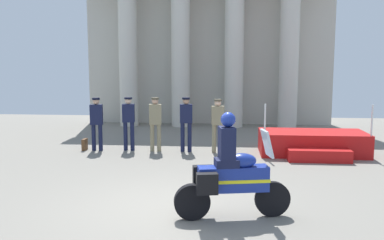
{
  "coord_description": "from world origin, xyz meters",
  "views": [
    {
      "loc": [
        1.06,
        -7.59,
        2.71
      ],
      "look_at": [
        0.2,
        2.27,
        1.38
      ],
      "focal_mm": 38.65,
      "sensor_mm": 36.0,
      "label": 1
    }
  ],
  "objects_px": {
    "officer_in_row_1": "(129,119)",
    "officer_in_row_2": "(155,120)",
    "reviewing_stand": "(313,144)",
    "motorcycle_with_rider": "(229,175)",
    "officer_in_row_4": "(218,121)",
    "officer_in_row_3": "(186,120)",
    "briefcase_on_ground": "(85,144)",
    "officer_in_row_0": "(97,120)"
  },
  "relations": [
    {
      "from": "reviewing_stand",
      "to": "officer_in_row_3",
      "type": "bearing_deg",
      "value": 178.68
    },
    {
      "from": "reviewing_stand",
      "to": "officer_in_row_2",
      "type": "relative_size",
      "value": 1.86
    },
    {
      "from": "motorcycle_with_rider",
      "to": "briefcase_on_ground",
      "type": "height_order",
      "value": "motorcycle_with_rider"
    },
    {
      "from": "officer_in_row_3",
      "to": "officer_in_row_4",
      "type": "height_order",
      "value": "officer_in_row_3"
    },
    {
      "from": "reviewing_stand",
      "to": "motorcycle_with_rider",
      "type": "xyz_separation_m",
      "value": [
        -2.54,
        -5.48,
        0.46
      ]
    },
    {
      "from": "reviewing_stand",
      "to": "officer_in_row_4",
      "type": "relative_size",
      "value": 1.9
    },
    {
      "from": "officer_in_row_0",
      "to": "motorcycle_with_rider",
      "type": "bearing_deg",
      "value": 118.75
    },
    {
      "from": "officer_in_row_0",
      "to": "officer_in_row_3",
      "type": "bearing_deg",
      "value": 173.26
    },
    {
      "from": "officer_in_row_1",
      "to": "officer_in_row_3",
      "type": "height_order",
      "value": "officer_in_row_3"
    },
    {
      "from": "officer_in_row_3",
      "to": "reviewing_stand",
      "type": "bearing_deg",
      "value": 170.32
    },
    {
      "from": "briefcase_on_ground",
      "to": "officer_in_row_1",
      "type": "bearing_deg",
      "value": 3.09
    },
    {
      "from": "officer_in_row_0",
      "to": "motorcycle_with_rider",
      "type": "relative_size",
      "value": 0.81
    },
    {
      "from": "officer_in_row_3",
      "to": "officer_in_row_4",
      "type": "bearing_deg",
      "value": 169.0
    },
    {
      "from": "reviewing_stand",
      "to": "officer_in_row_2",
      "type": "xyz_separation_m",
      "value": [
        -4.83,
        0.08,
        0.67
      ]
    },
    {
      "from": "officer_in_row_3",
      "to": "briefcase_on_ground",
      "type": "distance_m",
      "value": 3.36
    },
    {
      "from": "officer_in_row_4",
      "to": "briefcase_on_ground",
      "type": "height_order",
      "value": "officer_in_row_4"
    },
    {
      "from": "officer_in_row_0",
      "to": "officer_in_row_3",
      "type": "relative_size",
      "value": 0.99
    },
    {
      "from": "briefcase_on_ground",
      "to": "officer_in_row_3",
      "type": "bearing_deg",
      "value": 0.59
    },
    {
      "from": "officer_in_row_0",
      "to": "officer_in_row_4",
      "type": "relative_size",
      "value": 1.01
    },
    {
      "from": "officer_in_row_1",
      "to": "officer_in_row_2",
      "type": "bearing_deg",
      "value": 168.23
    },
    {
      "from": "officer_in_row_1",
      "to": "officer_in_row_2",
      "type": "xyz_separation_m",
      "value": [
        0.86,
        -0.05,
        -0.0
      ]
    },
    {
      "from": "officer_in_row_1",
      "to": "motorcycle_with_rider",
      "type": "bearing_deg",
      "value": 110.98
    },
    {
      "from": "reviewing_stand",
      "to": "officer_in_row_4",
      "type": "bearing_deg",
      "value": 179.13
    },
    {
      "from": "reviewing_stand",
      "to": "officer_in_row_3",
      "type": "distance_m",
      "value": 3.93
    },
    {
      "from": "officer_in_row_3",
      "to": "officer_in_row_1",
      "type": "bearing_deg",
      "value": -9.72
    },
    {
      "from": "officer_in_row_1",
      "to": "officer_in_row_4",
      "type": "relative_size",
      "value": 1.02
    },
    {
      "from": "motorcycle_with_rider",
      "to": "officer_in_row_2",
      "type": "bearing_deg",
      "value": 101.14
    },
    {
      "from": "motorcycle_with_rider",
      "to": "reviewing_stand",
      "type": "bearing_deg",
      "value": 53.87
    },
    {
      "from": "officer_in_row_4",
      "to": "briefcase_on_ground",
      "type": "xyz_separation_m",
      "value": [
        -4.24,
        0.01,
        -0.8
      ]
    },
    {
      "from": "officer_in_row_0",
      "to": "officer_in_row_3",
      "type": "height_order",
      "value": "officer_in_row_3"
    },
    {
      "from": "officer_in_row_0",
      "to": "officer_in_row_2",
      "type": "xyz_separation_m",
      "value": [
        1.86,
        0.07,
        0.01
      ]
    },
    {
      "from": "officer_in_row_2",
      "to": "briefcase_on_ground",
      "type": "relative_size",
      "value": 4.72
    },
    {
      "from": "reviewing_stand",
      "to": "officer_in_row_0",
      "type": "xyz_separation_m",
      "value": [
        -6.69,
        0.01,
        0.66
      ]
    },
    {
      "from": "officer_in_row_1",
      "to": "officer_in_row_4",
      "type": "distance_m",
      "value": 2.82
    },
    {
      "from": "reviewing_stand",
      "to": "officer_in_row_3",
      "type": "height_order",
      "value": "officer_in_row_3"
    },
    {
      "from": "reviewing_stand",
      "to": "motorcycle_with_rider",
      "type": "height_order",
      "value": "motorcycle_with_rider"
    },
    {
      "from": "officer_in_row_0",
      "to": "officer_in_row_3",
      "type": "xyz_separation_m",
      "value": [
        2.83,
        0.08,
        0.02
      ]
    },
    {
      "from": "officer_in_row_0",
      "to": "motorcycle_with_rider",
      "type": "distance_m",
      "value": 6.88
    },
    {
      "from": "reviewing_stand",
      "to": "motorcycle_with_rider",
      "type": "bearing_deg",
      "value": -114.89
    },
    {
      "from": "motorcycle_with_rider",
      "to": "officer_in_row_4",
      "type": "bearing_deg",
      "value": 82.29
    },
    {
      "from": "officer_in_row_3",
      "to": "motorcycle_with_rider",
      "type": "bearing_deg",
      "value": 95.03
    },
    {
      "from": "officer_in_row_4",
      "to": "briefcase_on_ground",
      "type": "bearing_deg",
      "value": -8.52
    }
  ]
}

